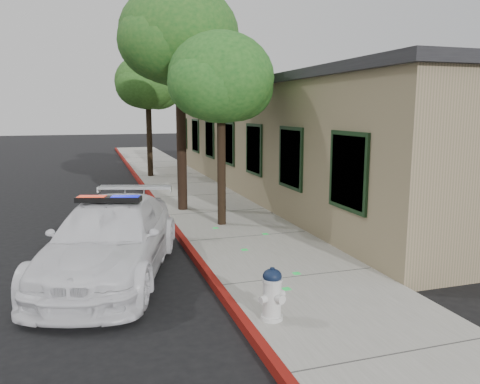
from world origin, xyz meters
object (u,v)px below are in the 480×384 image
clapboard_building (322,139)px  street_tree_far (149,85)px  police_car (111,239)px  street_tree_near (221,82)px  street_tree_mid (180,41)px  fire_hydrant (272,294)px

clapboard_building → street_tree_far: 8.60m
clapboard_building → police_car: 11.34m
police_car → street_tree_near: street_tree_near is taller
clapboard_building → street_tree_far: size_ratio=3.70×
clapboard_building → street_tree_mid: bearing=-159.3°
clapboard_building → street_tree_far: street_tree_far is taller
fire_hydrant → street_tree_mid: (0.26, 8.32, 4.71)m
street_tree_near → street_tree_far: bearing=93.4°
street_tree_mid → street_tree_far: 8.08m
clapboard_building → street_tree_near: 7.27m
fire_hydrant → street_tree_near: street_tree_near is taller
street_tree_near → clapboard_building: bearing=40.7°
police_car → street_tree_mid: 7.33m
street_tree_near → police_car: bearing=-136.4°
fire_hydrant → clapboard_building: bearing=39.0°
police_car → street_tree_mid: bearing=82.2°
clapboard_building → fire_hydrant: size_ratio=26.14×
police_car → street_tree_far: (2.44, 13.27, 3.65)m
fire_hydrant → street_tree_mid: size_ratio=0.12×
clapboard_building → fire_hydrant: clapboard_building is taller
clapboard_building → street_tree_mid: 7.12m
police_car → clapboard_building: bearing=58.7°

